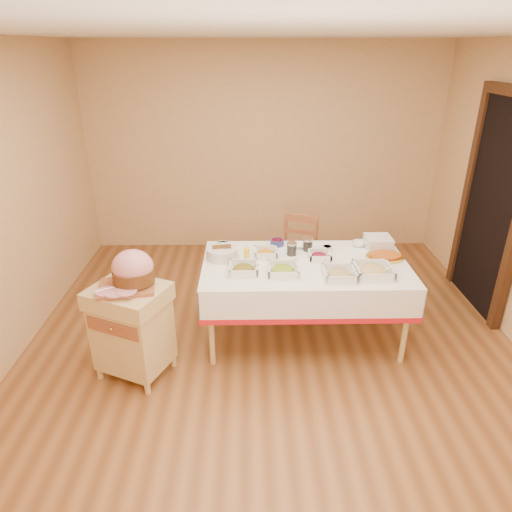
{
  "coord_description": "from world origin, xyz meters",
  "views": [
    {
      "loc": [
        -0.2,
        -3.34,
        2.51
      ],
      "look_at": [
        -0.14,
        0.2,
        0.88
      ],
      "focal_mm": 32.0,
      "sensor_mm": 36.0,
      "label": 1
    }
  ],
  "objects": [
    {
      "name": "plate_stack",
      "position": [
        1.03,
        0.62,
        0.82
      ],
      "size": [
        0.24,
        0.24,
        0.12
      ],
      "color": "silver",
      "rests_on": "dining_table"
    },
    {
      "name": "dining_chair",
      "position": [
        0.32,
        1.11,
        0.45
      ],
      "size": [
        0.51,
        0.5,
        0.88
      ],
      "color": "#985531",
      "rests_on": "ground"
    },
    {
      "name": "serving_dish_a",
      "position": [
        -0.25,
        0.12,
        0.79
      ],
      "size": [
        0.25,
        0.25,
        0.11
      ],
      "color": "silver",
      "rests_on": "dining_table"
    },
    {
      "name": "ham_on_board",
      "position": [
        -1.1,
        -0.18,
        0.93
      ],
      "size": [
        0.45,
        0.43,
        0.3
      ],
      "color": "#985531",
      "rests_on": "butcher_cart"
    },
    {
      "name": "bowl_small_imported",
      "position": [
        0.86,
        0.68,
        0.78
      ],
      "size": [
        0.16,
        0.16,
        0.04
      ],
      "primitive_type": "imported",
      "rotation": [
        0.0,
        0.0,
        -0.13
      ],
      "color": "silver",
      "rests_on": "dining_table"
    },
    {
      "name": "bread_basket",
      "position": [
        -0.44,
        0.41,
        0.81
      ],
      "size": [
        0.28,
        0.28,
        0.12
      ],
      "color": "silver",
      "rests_on": "dining_table"
    },
    {
      "name": "butcher_cart",
      "position": [
        -1.15,
        -0.22,
        0.46
      ],
      "size": [
        0.71,
        0.66,
        0.8
      ],
      "color": "#D4B674",
      "rests_on": "ground"
    },
    {
      "name": "small_bowl_mid",
      "position": [
        0.07,
        0.71,
        0.79
      ],
      "size": [
        0.13,
        0.13,
        0.06
      ],
      "color": "navy",
      "rests_on": "dining_table"
    },
    {
      "name": "serving_dish_d",
      "position": [
        0.84,
        0.06,
        0.8
      ],
      "size": [
        0.3,
        0.3,
        0.11
      ],
      "color": "silver",
      "rests_on": "dining_table"
    },
    {
      "name": "doorway",
      "position": [
        2.2,
        0.9,
        1.11
      ],
      "size": [
        0.09,
        1.1,
        2.2
      ],
      "color": "black",
      "rests_on": "ground"
    },
    {
      "name": "preserve_jar_left",
      "position": [
        0.19,
        0.48,
        0.81
      ],
      "size": [
        0.09,
        0.09,
        0.12
      ],
      "color": "silver",
      "rests_on": "dining_table"
    },
    {
      "name": "dining_table",
      "position": [
        0.3,
        0.3,
        0.6
      ],
      "size": [
        1.82,
        1.02,
        0.76
      ],
      "color": "#D4B674",
      "rests_on": "ground"
    },
    {
      "name": "room_shell",
      "position": [
        0.0,
        0.0,
        1.3
      ],
      "size": [
        5.0,
        5.0,
        5.0
      ],
      "color": "brown",
      "rests_on": "ground"
    },
    {
      "name": "small_bowl_right",
      "position": [
        0.54,
        0.56,
        0.79
      ],
      "size": [
        0.1,
        0.1,
        0.05
      ],
      "color": "silver",
      "rests_on": "dining_table"
    },
    {
      "name": "bowl_white_imported",
      "position": [
        0.28,
        0.65,
        0.78
      ],
      "size": [
        0.18,
        0.18,
        0.03
      ],
      "primitive_type": "imported",
      "rotation": [
        0.0,
        0.0,
        -0.31
      ],
      "color": "silver",
      "rests_on": "dining_table"
    },
    {
      "name": "mustard_bottle",
      "position": [
        -0.22,
        0.35,
        0.83
      ],
      "size": [
        0.05,
        0.05,
        0.16
      ],
      "color": "yellow",
      "rests_on": "dining_table"
    },
    {
      "name": "serving_dish_b",
      "position": [
        0.08,
        0.1,
        0.79
      ],
      "size": [
        0.26,
        0.26,
        0.11
      ],
      "color": "silver",
      "rests_on": "dining_table"
    },
    {
      "name": "small_bowl_left",
      "position": [
        -0.45,
        0.64,
        0.79
      ],
      "size": [
        0.12,
        0.12,
        0.06
      ],
      "color": "silver",
      "rests_on": "dining_table"
    },
    {
      "name": "serving_dish_f",
      "position": [
        0.44,
        0.39,
        0.79
      ],
      "size": [
        0.21,
        0.2,
        0.09
      ],
      "color": "silver",
      "rests_on": "dining_table"
    },
    {
      "name": "serving_dish_e",
      "position": [
        -0.05,
        0.45,
        0.79
      ],
      "size": [
        0.22,
        0.21,
        0.1
      ],
      "color": "silver",
      "rests_on": "dining_table"
    },
    {
      "name": "brass_platter",
      "position": [
        1.03,
        0.38,
        0.78
      ],
      "size": [
        0.34,
        0.24,
        0.04
      ],
      "color": "gold",
      "rests_on": "dining_table"
    },
    {
      "name": "preserve_jar_right",
      "position": [
        0.35,
        0.58,
        0.81
      ],
      "size": [
        0.09,
        0.09,
        0.12
      ],
      "color": "silver",
      "rests_on": "dining_table"
    },
    {
      "name": "serving_dish_c",
      "position": [
        0.55,
        0.01,
        0.79
      ],
      "size": [
        0.27,
        0.27,
        0.11
      ],
      "color": "silver",
      "rests_on": "dining_table"
    }
  ]
}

